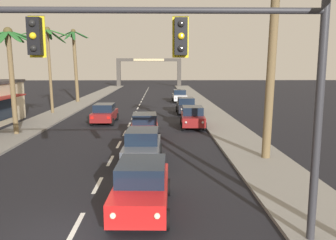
% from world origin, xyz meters
% --- Properties ---
extents(ground_plane, '(220.00, 220.00, 0.00)m').
position_xyz_m(ground_plane, '(0.00, 0.00, 0.00)').
color(ground_plane, black).
extents(sidewalk_right, '(3.20, 110.00, 0.14)m').
position_xyz_m(sidewalk_right, '(7.80, 20.00, 0.07)').
color(sidewalk_right, gray).
rests_on(sidewalk_right, ground).
extents(sidewalk_left, '(3.20, 110.00, 0.14)m').
position_xyz_m(sidewalk_left, '(-7.80, 20.00, 0.07)').
color(sidewalk_left, gray).
rests_on(sidewalk_left, ground).
extents(lane_markings, '(4.28, 88.59, 0.01)m').
position_xyz_m(lane_markings, '(0.41, 20.47, 0.00)').
color(lane_markings, silver).
rests_on(lane_markings, ground).
extents(traffic_signal_mast, '(11.08, 0.41, 7.22)m').
position_xyz_m(traffic_signal_mast, '(3.34, -0.35, 5.05)').
color(traffic_signal_mast, '#2D2D33').
rests_on(traffic_signal_mast, ground).
extents(sedan_lead_at_stop_bar, '(2.06, 4.50, 1.68)m').
position_xyz_m(sedan_lead_at_stop_bar, '(1.97, 2.07, 0.85)').
color(sedan_lead_at_stop_bar, red).
rests_on(sedan_lead_at_stop_bar, ground).
extents(sedan_third_in_queue, '(2.02, 4.48, 1.68)m').
position_xyz_m(sedan_third_in_queue, '(1.70, 8.06, 0.85)').
color(sedan_third_in_queue, '#4C515B').
rests_on(sedan_third_in_queue, ground).
extents(sedan_fifth_in_queue, '(2.07, 4.50, 1.68)m').
position_xyz_m(sedan_fifth_in_queue, '(1.55, 14.05, 0.85)').
color(sedan_fifth_in_queue, red).
rests_on(sedan_fifth_in_queue, ground).
extents(sedan_oncoming_far, '(1.98, 4.46, 1.68)m').
position_xyz_m(sedan_oncoming_far, '(-2.18, 20.49, 0.85)').
color(sedan_oncoming_far, maroon).
rests_on(sedan_oncoming_far, ground).
extents(sedan_parked_nearest_kerb, '(1.97, 4.46, 1.68)m').
position_xyz_m(sedan_parked_nearest_kerb, '(5.27, 26.10, 0.85)').
color(sedan_parked_nearest_kerb, black).
rests_on(sedan_parked_nearest_kerb, ground).
extents(sedan_parked_mid_kerb, '(2.07, 4.50, 1.68)m').
position_xyz_m(sedan_parked_mid_kerb, '(5.22, 18.18, 0.85)').
color(sedan_parked_mid_kerb, maroon).
rests_on(sedan_parked_mid_kerb, ground).
extents(sedan_parked_far_kerb, '(1.99, 4.47, 1.68)m').
position_xyz_m(sedan_parked_far_kerb, '(5.27, 37.92, 0.85)').
color(sedan_parked_far_kerb, silver).
rests_on(sedan_parked_far_kerb, ground).
extents(palm_left_second, '(4.39, 4.55, 7.51)m').
position_xyz_m(palm_left_second, '(-7.70, 15.12, 5.65)').
color(palm_left_second, brown).
rests_on(palm_left_second, ground).
extents(palm_left_third, '(4.73, 4.55, 8.73)m').
position_xyz_m(palm_left_third, '(-8.55, 26.29, 6.68)').
color(palm_left_third, brown).
rests_on(palm_left_third, ground).
extents(palm_left_farthest, '(4.38, 4.18, 9.66)m').
position_xyz_m(palm_left_farthest, '(-8.60, 37.43, 6.24)').
color(palm_left_farthest, brown).
rests_on(palm_left_farthest, ground).
extents(palm_right_second, '(3.36, 3.52, 9.50)m').
position_xyz_m(palm_right_second, '(8.27, 8.31, 6.13)').
color(palm_right_second, brown).
rests_on(palm_right_second, ground).
extents(town_gateway_arch, '(15.17, 0.90, 6.62)m').
position_xyz_m(town_gateway_arch, '(0.00, 73.29, 4.32)').
color(town_gateway_arch, '#423D38').
rests_on(town_gateway_arch, ground).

